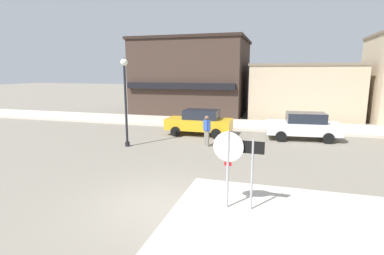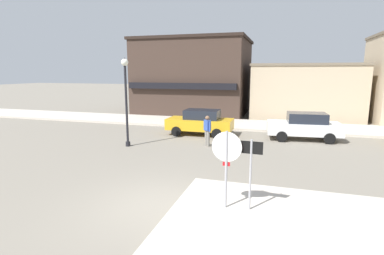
# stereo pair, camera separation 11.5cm
# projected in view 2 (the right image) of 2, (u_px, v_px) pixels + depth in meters

# --- Properties ---
(ground_plane) EXTENTS (160.00, 160.00, 0.00)m
(ground_plane) POSITION_uv_depth(u_px,v_px,m) (158.00, 206.00, 8.71)
(ground_plane) COLOR gray
(sidewalk_corner) EXTENTS (6.40, 4.80, 0.15)m
(sidewalk_corner) POSITION_uv_depth(u_px,v_px,m) (293.00, 227.00, 7.39)
(sidewalk_corner) COLOR beige
(sidewalk_corner) RESTS_ON ground
(kerb_far) EXTENTS (80.00, 4.00, 0.15)m
(kerb_far) POSITION_uv_depth(u_px,v_px,m) (233.00, 124.00, 21.86)
(kerb_far) COLOR beige
(kerb_far) RESTS_ON ground
(stop_sign) EXTENTS (0.82, 0.08, 2.30)m
(stop_sign) POSITION_uv_depth(u_px,v_px,m) (226.00, 160.00, 8.04)
(stop_sign) COLOR #9E9EA3
(stop_sign) RESTS_ON ground
(one_way_sign) EXTENTS (0.60, 0.07, 2.10)m
(one_way_sign) POSITION_uv_depth(u_px,v_px,m) (251.00, 168.00, 7.94)
(one_way_sign) COLOR #9E9EA3
(one_way_sign) RESTS_ON ground
(lamp_post) EXTENTS (0.36, 0.36, 4.54)m
(lamp_post) POSITION_uv_depth(u_px,v_px,m) (126.00, 89.00, 15.17)
(lamp_post) COLOR black
(lamp_post) RESTS_ON ground
(parked_car_nearest) EXTENTS (4.01, 1.91, 1.56)m
(parked_car_nearest) POSITION_uv_depth(u_px,v_px,m) (200.00, 122.00, 18.40)
(parked_car_nearest) COLOR gold
(parked_car_nearest) RESTS_ON ground
(parked_car_second) EXTENTS (4.13, 2.14, 1.56)m
(parked_car_second) POSITION_uv_depth(u_px,v_px,m) (304.00, 126.00, 17.05)
(parked_car_second) COLOR white
(parked_car_second) RESTS_ON ground
(pedestrian_crossing_near) EXTENTS (0.47, 0.43, 1.61)m
(pedestrian_crossing_near) POSITION_uv_depth(u_px,v_px,m) (207.00, 130.00, 15.54)
(pedestrian_crossing_near) COLOR gray
(pedestrian_crossing_near) RESTS_ON ground
(building_corner_shop) EXTENTS (9.99, 8.27, 6.78)m
(building_corner_shop) POSITION_uv_depth(u_px,v_px,m) (194.00, 77.00, 28.12)
(building_corner_shop) COLOR #3D2D26
(building_corner_shop) RESTS_ON ground
(building_storefront_left_near) EXTENTS (8.73, 6.83, 4.49)m
(building_storefront_left_near) POSITION_uv_depth(u_px,v_px,m) (304.00, 91.00, 25.78)
(building_storefront_left_near) COLOR tan
(building_storefront_left_near) RESTS_ON ground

